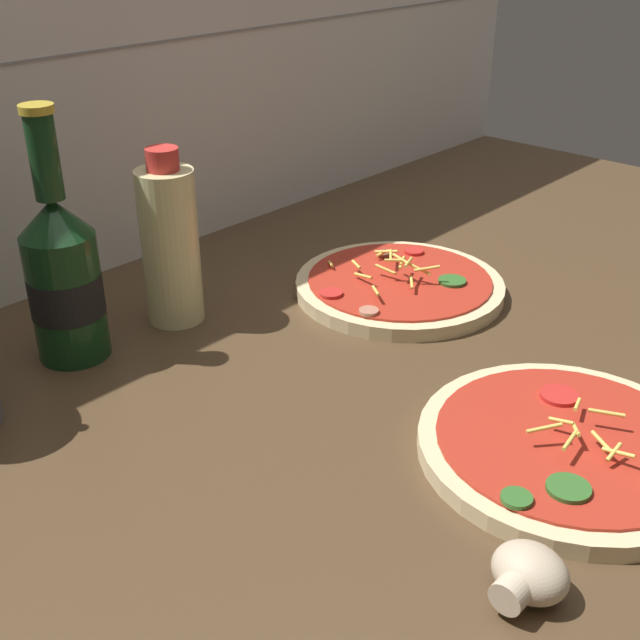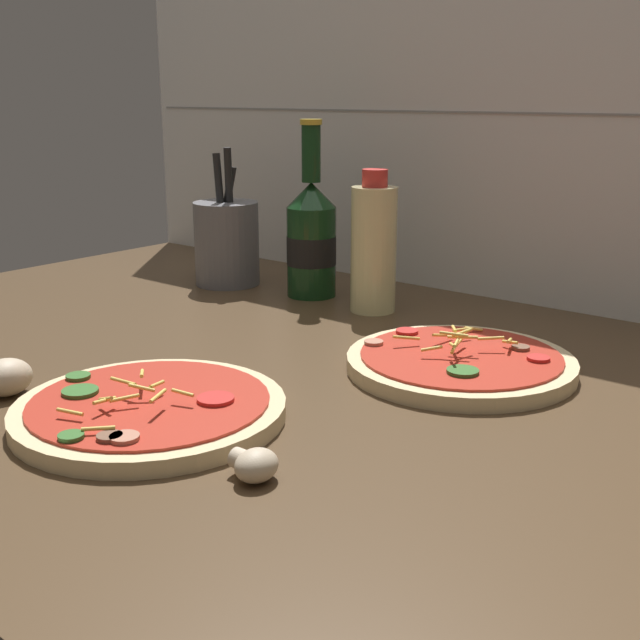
# 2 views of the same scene
# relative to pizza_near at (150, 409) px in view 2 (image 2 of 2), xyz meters

# --- Properties ---
(counter_slab) EXTENTS (1.60, 0.90, 0.03)m
(counter_slab) POSITION_rel_pizza_near_xyz_m (0.08, 0.19, -0.02)
(counter_slab) COLOR #4C3823
(counter_slab) RESTS_ON ground
(tile_backsplash) EXTENTS (1.60, 0.01, 0.60)m
(tile_backsplash) POSITION_rel_pizza_near_xyz_m (0.08, 0.64, 0.27)
(tile_backsplash) COLOR white
(tile_backsplash) RESTS_ON ground
(pizza_near) EXTENTS (0.26, 0.26, 0.04)m
(pizza_near) POSITION_rel_pizza_near_xyz_m (0.00, 0.00, 0.00)
(pizza_near) COLOR beige
(pizza_near) RESTS_ON counter_slab
(pizza_far) EXTENTS (0.26, 0.26, 0.05)m
(pizza_far) POSITION_rel_pizza_near_xyz_m (0.16, 0.31, 0.00)
(pizza_far) COLOR beige
(pizza_far) RESTS_ON counter_slab
(beer_bottle) EXTENTS (0.08, 0.08, 0.27)m
(beer_bottle) POSITION_rel_pizza_near_xyz_m (-0.19, 0.47, 0.08)
(beer_bottle) COLOR #143819
(beer_bottle) RESTS_ON counter_slab
(oil_bottle) EXTENTS (0.06, 0.06, 0.20)m
(oil_bottle) POSITION_rel_pizza_near_xyz_m (-0.07, 0.46, 0.08)
(oil_bottle) COLOR beige
(oil_bottle) RESTS_ON counter_slab
(mushroom_left) EXTENTS (0.04, 0.04, 0.03)m
(mushroom_left) POSITION_rel_pizza_near_xyz_m (0.17, -0.03, 0.00)
(mushroom_left) COLOR beige
(mushroom_left) RESTS_ON counter_slab
(mushroom_right) EXTENTS (0.06, 0.06, 0.04)m
(mushroom_right) POSITION_rel_pizza_near_xyz_m (-0.17, -0.05, 0.01)
(mushroom_right) COLOR beige
(mushroom_right) RESTS_ON counter_slab
(utensil_crock) EXTENTS (0.10, 0.10, 0.22)m
(utensil_crock) POSITION_rel_pizza_near_xyz_m (-0.35, 0.45, 0.06)
(utensil_crock) COLOR slate
(utensil_crock) RESTS_ON counter_slab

